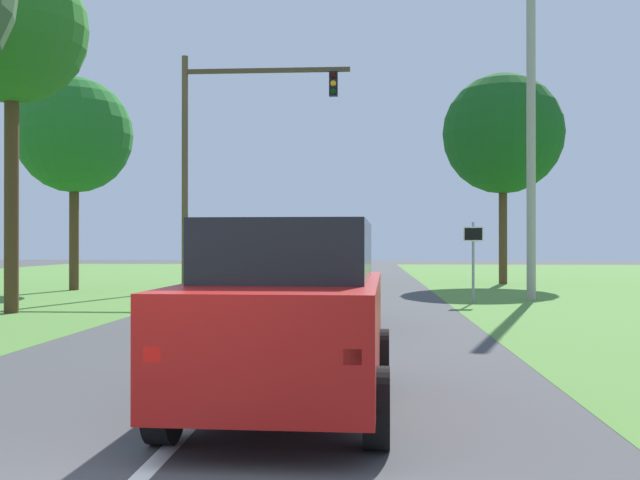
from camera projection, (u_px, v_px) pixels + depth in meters
ground_plane at (293, 321)px, 16.87m from camera, size 120.00×120.00×0.00m
lane_centre_stripe at (152, 466)px, 5.89m from camera, size 0.16×43.05×0.01m
red_suv_near at (291, 311)px, 7.92m from camera, size 2.21×4.58×2.03m
pickup_truck_lead at (305, 281)px, 15.60m from camera, size 2.26×4.94×1.93m
traffic_light at (223, 140)px, 27.88m from camera, size 6.42×0.40×8.93m
keep_moving_sign at (473, 251)px, 21.81m from camera, size 0.60×0.09×2.41m
oak_tree_right at (503, 134)px, 32.14m from camera, size 5.25×5.25×9.21m
utility_pole_right at (531, 134)px, 23.06m from camera, size 0.28×0.28×10.41m
extra_tree_1 at (74, 136)px, 27.98m from camera, size 4.39×4.39×8.11m
extra_tree_2 at (12, 30)px, 18.79m from camera, size 3.82×3.82×9.21m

